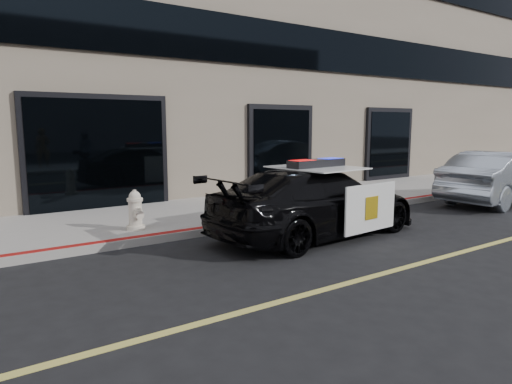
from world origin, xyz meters
TOP-DOWN VIEW (x-y plane):
  - ground at (0.00, 0.00)m, footprint 120.00×120.00m
  - sidewalk_n at (0.00, 5.25)m, footprint 60.00×3.50m
  - police_car at (1.81, 2.29)m, footprint 2.63×4.90m
  - silver_sedan at (8.52, 2.23)m, footprint 2.06×4.54m
  - fire_hydrant at (-1.13, 4.16)m, footprint 0.35×0.48m

SIDE VIEW (x-z plane):
  - ground at x=0.00m, z-range 0.00..0.00m
  - sidewalk_n at x=0.00m, z-range 0.00..0.15m
  - fire_hydrant at x=-1.13m, z-range 0.13..0.90m
  - police_car at x=1.81m, z-range -0.08..1.42m
  - silver_sedan at x=8.52m, z-range 0.00..1.43m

